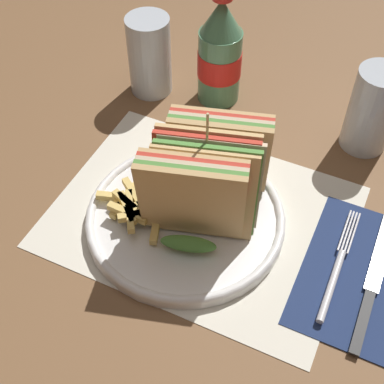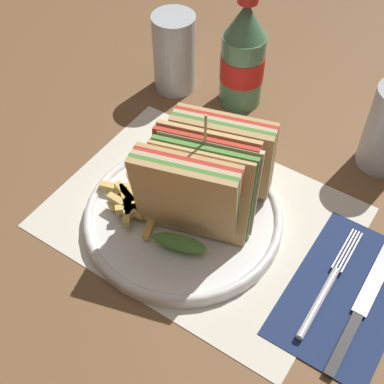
{
  "view_description": "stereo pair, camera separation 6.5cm",
  "coord_description": "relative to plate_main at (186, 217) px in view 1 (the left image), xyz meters",
  "views": [
    {
      "loc": [
        0.16,
        -0.4,
        0.56
      ],
      "look_at": [
        -0.03,
        0.01,
        0.04
      ],
      "focal_mm": 50.0,
      "sensor_mm": 36.0,
      "label": 1
    },
    {
      "loc": [
        0.22,
        -0.36,
        0.56
      ],
      "look_at": [
        -0.03,
        0.01,
        0.04
      ],
      "focal_mm": 50.0,
      "sensor_mm": 36.0,
      "label": 2
    }
  ],
  "objects": [
    {
      "name": "napkin",
      "position": [
        0.22,
        0.02,
        -0.01
      ],
      "size": [
        0.13,
        0.21,
        0.0
      ],
      "color": "navy",
      "rests_on": "ground_plane"
    },
    {
      "name": "coke_bottle_near",
      "position": [
        -0.06,
        0.26,
        0.07
      ],
      "size": [
        0.07,
        0.07,
        0.19
      ],
      "color": "#4C7F5B",
      "rests_on": "ground_plane"
    },
    {
      "name": "plate_main",
      "position": [
        0.0,
        0.0,
        0.0
      ],
      "size": [
        0.26,
        0.26,
        0.02
      ],
      "color": "white",
      "rests_on": "ground_plane"
    },
    {
      "name": "placemat",
      "position": [
        0.02,
        0.02,
        -0.01
      ],
      "size": [
        0.38,
        0.29,
        0.0
      ],
      "color": "silver",
      "rests_on": "ground_plane"
    },
    {
      "name": "ground_plane",
      "position": [
        0.03,
        0.01,
        -0.01
      ],
      "size": [
        4.0,
        4.0,
        0.0
      ],
      "primitive_type": "plane",
      "color": "brown"
    },
    {
      "name": "fries_pile",
      "position": [
        -0.06,
        -0.03,
        0.02
      ],
      "size": [
        0.11,
        0.08,
        0.02
      ],
      "color": "#E5C166",
      "rests_on": "plate_main"
    },
    {
      "name": "club_sandwich",
      "position": [
        0.02,
        0.02,
        0.07
      ],
      "size": [
        0.14,
        0.18,
        0.17
      ],
      "color": "tan",
      "rests_on": "plate_main"
    },
    {
      "name": "glass_near",
      "position": [
        0.17,
        0.25,
        0.05
      ],
      "size": [
        0.07,
        0.07,
        0.13
      ],
      "color": "silver",
      "rests_on": "ground_plane"
    },
    {
      "name": "knife",
      "position": [
        0.24,
        0.01,
        -0.0
      ],
      "size": [
        0.02,
        0.21,
        0.0
      ],
      "rotation": [
        0.0,
        0.0,
        0.01
      ],
      "color": "black",
      "rests_on": "napkin"
    },
    {
      "name": "glass_far",
      "position": [
        -0.17,
        0.23,
        0.05
      ],
      "size": [
        0.07,
        0.07,
        0.13
      ],
      "color": "silver",
      "rests_on": "ground_plane"
    },
    {
      "name": "fork",
      "position": [
        0.2,
        0.0,
        -0.0
      ],
      "size": [
        0.02,
        0.17,
        0.01
      ],
      "rotation": [
        0.0,
        0.0,
        0.01
      ],
      "color": "silver",
      "rests_on": "napkin"
    },
    {
      "name": "ketchup_blob",
      "position": [
        -0.05,
        0.02,
        0.02
      ],
      "size": [
        0.04,
        0.03,
        0.01
      ],
      "color": "maroon",
      "rests_on": "plate_main"
    }
  ]
}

